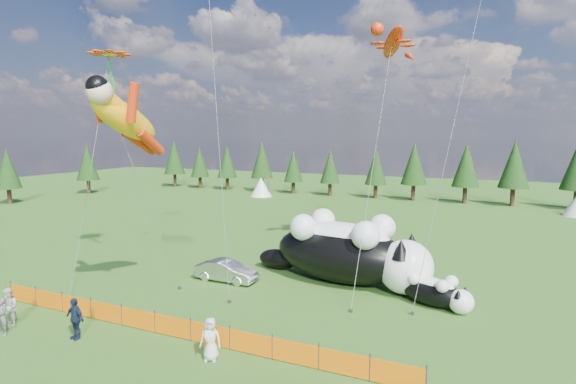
# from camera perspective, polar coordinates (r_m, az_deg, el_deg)

# --- Properties ---
(ground) EXTENTS (160.00, 160.00, 0.00)m
(ground) POSITION_cam_1_polar(r_m,az_deg,el_deg) (24.10, -9.80, -14.91)
(ground) COLOR #113609
(ground) RESTS_ON ground
(safety_fence) EXTENTS (22.06, 0.06, 1.10)m
(safety_fence) POSITION_cam_1_polar(r_m,az_deg,el_deg) (21.69, -14.45, -16.20)
(safety_fence) COLOR #262626
(safety_fence) RESTS_ON ground
(tree_line) EXTENTS (90.00, 4.00, 8.00)m
(tree_line) POSITION_cam_1_polar(r_m,az_deg,el_deg) (64.86, 12.92, 2.62)
(tree_line) COLOR black
(tree_line) RESTS_ON ground
(festival_tents) EXTENTS (50.00, 3.20, 2.80)m
(festival_tents) POSITION_cam_1_polar(r_m,az_deg,el_deg) (58.94, 22.41, -0.74)
(festival_tents) COLOR white
(festival_tents) RESTS_ON ground
(cat_large) EXTENTS (11.72, 5.38, 4.24)m
(cat_large) POSITION_cam_1_polar(r_m,az_deg,el_deg) (27.93, 7.66, -7.39)
(cat_large) COLOR black
(cat_large) RESTS_ON ground
(cat_small) EXTENTS (4.54, 2.87, 1.71)m
(cat_small) POSITION_cam_1_polar(r_m,az_deg,el_deg) (25.60, 18.15, -11.88)
(cat_small) COLOR black
(cat_small) RESTS_ON ground
(car) EXTENTS (3.98, 1.41, 1.31)m
(car) POSITION_cam_1_polar(r_m,az_deg,el_deg) (28.58, -7.81, -9.89)
(car) COLOR #B9B9BE
(car) RESTS_ON ground
(spectator_a) EXTENTS (0.69, 0.53, 1.69)m
(spectator_a) POSITION_cam_1_polar(r_m,az_deg,el_deg) (24.86, -32.51, -13.19)
(spectator_a) COLOR #56575B
(spectator_a) RESTS_ON ground
(spectator_b) EXTENTS (1.04, 0.83, 1.86)m
(spectator_b) POSITION_cam_1_polar(r_m,az_deg,el_deg) (25.65, -31.95, -12.33)
(spectator_b) COLOR silver
(spectator_b) RESTS_ON ground
(spectator_c) EXTENTS (1.14, 0.66, 1.87)m
(spectator_c) POSITION_cam_1_polar(r_m,az_deg,el_deg) (22.84, -25.44, -14.29)
(spectator_c) COLOR #131D35
(spectator_c) RESTS_ON ground
(spectator_e) EXTENTS (1.00, 0.81, 1.77)m
(spectator_e) POSITION_cam_1_polar(r_m,az_deg,el_deg) (19.27, -9.82, -17.93)
(spectator_e) COLOR silver
(spectator_e) RESTS_ON ground
(superhero_kite) EXTENTS (4.64, 5.93, 12.26)m
(superhero_kite) POSITION_cam_1_polar(r_m,az_deg,el_deg) (24.12, -20.02, 8.71)
(superhero_kite) COLOR #FFA90D
(superhero_kite) RESTS_ON ground
(gecko_kite) EXTENTS (4.91, 13.52, 18.27)m
(gecko_kite) POSITION_cam_1_polar(r_m,az_deg,el_deg) (32.94, 13.18, 17.96)
(gecko_kite) COLOR red
(gecko_kite) RESTS_ON ground
(flower_kite) EXTENTS (3.25, 6.81, 14.89)m
(flower_kite) POSITION_cam_1_polar(r_m,az_deg,el_deg) (31.17, -21.76, 15.69)
(flower_kite) COLOR red
(flower_kite) RESTS_ON ground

